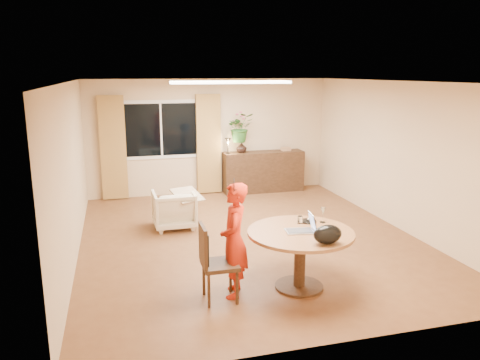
% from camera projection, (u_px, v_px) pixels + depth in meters
% --- Properties ---
extents(floor, '(6.50, 6.50, 0.00)m').
position_uv_depth(floor, '(249.00, 238.00, 7.91)').
color(floor, brown).
rests_on(floor, ground).
extents(ceiling, '(6.50, 6.50, 0.00)m').
position_uv_depth(ceiling, '(250.00, 82.00, 7.32)').
color(ceiling, white).
rests_on(ceiling, wall_back).
extents(wall_back, '(5.50, 0.00, 5.50)m').
position_uv_depth(wall_back, '(210.00, 137.00, 10.68)').
color(wall_back, beige).
rests_on(wall_back, floor).
extents(wall_left, '(0.00, 6.50, 6.50)m').
position_uv_depth(wall_left, '(71.00, 172.00, 6.92)').
color(wall_left, beige).
rests_on(wall_left, floor).
extents(wall_right, '(0.00, 6.50, 6.50)m').
position_uv_depth(wall_right, '(398.00, 155.00, 8.31)').
color(wall_right, beige).
rests_on(wall_right, floor).
extents(window, '(1.70, 0.03, 1.30)m').
position_uv_depth(window, '(161.00, 130.00, 10.33)').
color(window, white).
rests_on(window, wall_back).
extents(curtain_left, '(0.55, 0.08, 2.25)m').
position_uv_depth(curtain_left, '(113.00, 148.00, 10.08)').
color(curtain_left, olive).
rests_on(curtain_left, wall_back).
extents(curtain_right, '(0.55, 0.08, 2.25)m').
position_uv_depth(curtain_right, '(209.00, 144.00, 10.61)').
color(curtain_right, olive).
rests_on(curtain_right, wall_back).
extents(ceiling_panel, '(2.20, 0.35, 0.05)m').
position_uv_depth(ceiling_panel, '(231.00, 82.00, 8.46)').
color(ceiling_panel, white).
rests_on(ceiling_panel, ceiling).
extents(dining_table, '(1.36, 1.36, 0.78)m').
position_uv_depth(dining_table, '(300.00, 243.00, 5.98)').
color(dining_table, brown).
rests_on(dining_table, floor).
extents(dining_chair, '(0.47, 0.43, 0.97)m').
position_uv_depth(dining_chair, '(220.00, 263.00, 5.68)').
color(dining_chair, black).
rests_on(dining_chair, floor).
extents(child, '(0.60, 0.47, 1.45)m').
position_uv_depth(child, '(234.00, 240.00, 5.77)').
color(child, red).
rests_on(child, floor).
extents(laptop, '(0.40, 0.30, 0.25)m').
position_uv_depth(laptop, '(300.00, 222.00, 5.89)').
color(laptop, '#B7B7BC').
rests_on(laptop, dining_table).
extents(tumbler, '(0.08, 0.08, 0.10)m').
position_uv_depth(tumbler, '(300.00, 220.00, 6.23)').
color(tumbler, white).
rests_on(tumbler, dining_table).
extents(wine_glass, '(0.09, 0.09, 0.21)m').
position_uv_depth(wine_glass, '(323.00, 215.00, 6.26)').
color(wine_glass, white).
rests_on(wine_glass, dining_table).
extents(pot_lid, '(0.26, 0.26, 0.04)m').
position_uv_depth(pot_lid, '(308.00, 221.00, 6.30)').
color(pot_lid, white).
rests_on(pot_lid, dining_table).
extents(handbag, '(0.39, 0.29, 0.23)m').
position_uv_depth(handbag, '(328.00, 234.00, 5.47)').
color(handbag, black).
rests_on(handbag, dining_table).
extents(armchair, '(0.74, 0.76, 0.68)m').
position_uv_depth(armchair, '(174.00, 209.00, 8.39)').
color(armchair, beige).
rests_on(armchair, floor).
extents(throw, '(0.60, 0.66, 0.03)m').
position_uv_depth(throw, '(187.00, 191.00, 8.28)').
color(throw, beige).
rests_on(throw, armchair).
extents(sideboard, '(1.88, 0.46, 0.94)m').
position_uv_depth(sideboard, '(263.00, 172.00, 10.94)').
color(sideboard, black).
rests_on(sideboard, floor).
extents(vase, '(0.27, 0.27, 0.25)m').
position_uv_depth(vase, '(241.00, 147.00, 10.67)').
color(vase, black).
rests_on(vase, sideboard).
extents(bouquet, '(0.62, 0.55, 0.66)m').
position_uv_depth(bouquet, '(240.00, 128.00, 10.56)').
color(bouquet, '#2D6B28').
rests_on(bouquet, vase).
extents(book_stack, '(0.23, 0.18, 0.09)m').
position_uv_depth(book_stack, '(286.00, 149.00, 10.97)').
color(book_stack, '#91674A').
rests_on(book_stack, sideboard).
extents(desk_lamp, '(0.16, 0.16, 0.37)m').
position_uv_depth(desk_lamp, '(228.00, 146.00, 10.53)').
color(desk_lamp, black).
rests_on(desk_lamp, sideboard).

